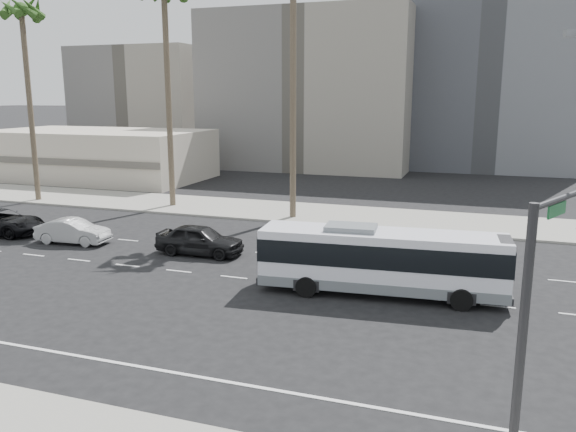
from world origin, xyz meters
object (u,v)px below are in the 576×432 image
at_px(car_a, 200,240).
at_px(car_b, 73,231).
at_px(car_c, 1,222).
at_px(palm_far, 22,14).
at_px(city_bus, 382,259).

bearing_deg(car_a, car_b, 90.82).
relative_size(car_c, palm_far, 0.35).
distance_m(car_b, palm_far, 21.12).
bearing_deg(car_a, car_c, 88.35).
relative_size(car_a, car_b, 1.11).
bearing_deg(car_c, car_b, -97.66).
xyz_separation_m(car_a, car_b, (-8.22, -0.27, -0.11)).
distance_m(car_a, palm_far, 26.47).
xyz_separation_m(car_c, palm_far, (-6.05, 9.96, 13.97)).
height_order(car_a, car_b, car_a).
bearing_deg(car_b, car_a, -92.72).
distance_m(car_a, car_c, 14.06).
bearing_deg(palm_far, car_a, -26.68).
height_order(city_bus, car_c, city_bus).
bearing_deg(city_bus, car_a, 158.30).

